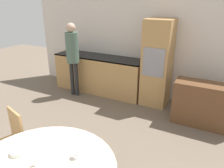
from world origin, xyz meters
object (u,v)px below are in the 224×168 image
object	(u,v)px
chair_far_left	(11,139)
bowl_near	(18,152)
cup	(77,155)
oven_unit	(157,63)
sideboard	(205,105)
person_standing	(72,51)

from	to	relation	value
chair_far_left	bowl_near	xyz separation A→B (m)	(0.57, -0.32, 0.24)
chair_far_left	cup	world-z (taller)	chair_far_left
chair_far_left	bowl_near	distance (m)	0.70
oven_unit	sideboard	xyz separation A→B (m)	(1.10, -0.47, -0.52)
chair_far_left	cup	size ratio (longest dim) A/B	11.48
oven_unit	bowl_near	world-z (taller)	oven_unit
chair_far_left	sideboard	bearing A→B (deg)	65.93
sideboard	chair_far_left	distance (m)	3.31
sideboard	chair_far_left	bearing A→B (deg)	-131.16
sideboard	cup	distance (m)	2.79
cup	bowl_near	xyz separation A→B (m)	(-0.59, -0.24, -0.02)
sideboard	bowl_near	xyz separation A→B (m)	(-1.61, -2.81, 0.34)
sideboard	bowl_near	bearing A→B (deg)	-119.78
chair_far_left	person_standing	xyz separation A→B (m)	(-0.81, 2.47, 0.59)
chair_far_left	bowl_near	size ratio (longest dim) A/B	5.60
chair_far_left	cup	bearing A→B (deg)	12.81
person_standing	bowl_near	size ratio (longest dim) A/B	10.81
chair_far_left	person_standing	world-z (taller)	person_standing
chair_far_left	bowl_near	world-z (taller)	chair_far_left
oven_unit	bowl_near	xyz separation A→B (m)	(-0.51, -3.29, -0.19)
cup	person_standing	bearing A→B (deg)	127.58
cup	sideboard	bearing A→B (deg)	68.35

